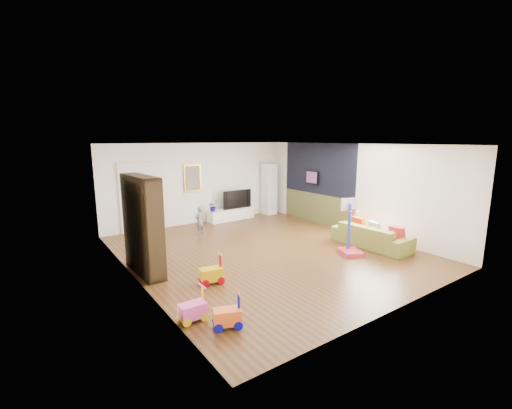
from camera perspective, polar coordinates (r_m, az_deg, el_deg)
floor at (r=8.89m, az=1.50°, el=-7.70°), size 6.50×7.50×0.00m
ceiling at (r=8.43m, az=1.59°, el=9.98°), size 6.50×7.50×0.00m
wall_back at (r=11.75m, az=-9.46°, el=3.49°), size 6.50×0.00×2.70m
wall_front at (r=6.05m, az=23.30°, el=-4.23°), size 6.50×0.00×2.70m
wall_left at (r=7.15m, az=-19.88°, el=-1.76°), size 0.00×7.50×2.70m
wall_right at (r=10.79m, az=15.54°, el=2.59°), size 0.00×7.50×2.70m
navy_accent at (r=11.66m, az=10.29°, el=5.88°), size 0.01×3.20×1.70m
olive_wainscot at (r=11.85m, az=10.07°, el=-0.64°), size 0.01×3.20×1.00m
doorway at (r=11.07m, az=-18.20°, el=1.07°), size 1.45×0.06×2.10m
painting_back at (r=11.58m, az=-10.52°, el=4.35°), size 0.62×0.06×0.92m
artwork_right at (r=11.78m, az=9.33°, el=4.50°), size 0.04×0.56×0.46m
media_console at (r=12.17m, az=-4.18°, el=-1.63°), size 1.75×0.52×0.40m
tall_cabinet at (r=12.97m, az=2.17°, el=2.59°), size 0.47×0.47×1.93m
bookshelf at (r=7.57m, az=-18.36°, el=-3.31°), size 0.45×1.45×2.10m
sofa at (r=9.60m, az=18.64°, el=-4.98°), size 0.90×2.10×0.60m
basketball_hoop at (r=8.75m, az=15.71°, el=-3.65°), size 0.67×0.73×1.40m
ride_on_yellow at (r=6.94m, az=-7.49°, el=-10.65°), size 0.49×0.35×0.60m
ride_on_orange at (r=5.43m, az=-4.83°, el=-17.20°), size 0.49×0.40×0.56m
ride_on_pink at (r=5.68m, az=-10.55°, el=-16.10°), size 0.42×0.26×0.55m
child at (r=10.41m, az=-9.37°, el=-2.64°), size 0.36×0.30×0.85m
tv at (r=12.22m, az=-3.42°, el=0.95°), size 1.13×0.17×0.65m
vase_plant at (r=11.72m, az=-7.21°, el=-0.28°), size 0.39×0.36×0.35m
pillow_left at (r=9.37m, az=22.44°, el=-4.53°), size 0.13×0.40×0.39m
pillow_center at (r=9.70m, az=19.22°, el=-3.79°), size 0.20×0.39×0.37m
pillow_right at (r=10.06m, az=16.78°, el=-3.14°), size 0.18×0.42×0.41m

